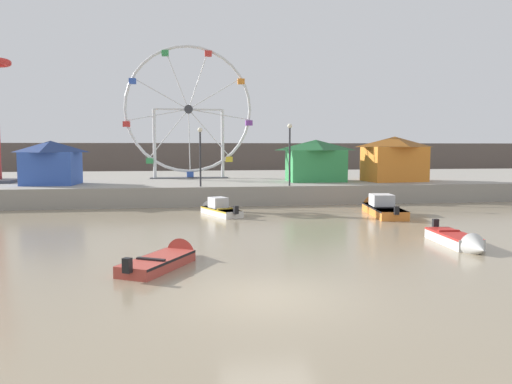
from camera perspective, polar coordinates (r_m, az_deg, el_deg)
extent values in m
plane|color=gray|center=(13.31, 1.50, -11.88)|extent=(240.00, 240.00, 0.00)
cube|color=gray|center=(44.16, -5.57, 0.91)|extent=(110.00, 23.15, 1.29)
cube|color=#564C47|center=(64.80, -6.52, 3.62)|extent=(140.00, 3.00, 4.40)
cube|color=silver|center=(21.68, 21.59, -4.96)|extent=(1.26, 3.17, 0.45)
cube|color=#B2231E|center=(21.65, 21.60, -4.48)|extent=(1.28, 3.14, 0.08)
cone|color=silver|center=(19.96, 24.03, -5.90)|extent=(1.04, 0.93, 0.98)
cube|color=black|center=(23.10, 19.84, -3.46)|extent=(0.25, 0.22, 0.44)
cube|color=#B2231E|center=(21.98, 21.17, -4.14)|extent=(0.89, 0.23, 0.06)
cube|color=orange|center=(29.46, 14.44, -2.13)|extent=(2.14, 4.87, 0.49)
cube|color=black|center=(29.44, 14.45, -1.74)|extent=(2.15, 4.83, 0.08)
cone|color=orange|center=(32.33, 13.09, -1.47)|extent=(1.58, 1.48, 1.42)
cube|color=black|center=(27.07, 15.78, -2.05)|extent=(0.27, 0.23, 0.44)
cube|color=silver|center=(29.96, 14.18, -0.90)|extent=(1.38, 1.57, 0.67)
cube|color=black|center=(28.87, 14.75, -1.74)|extent=(1.28, 0.34, 0.06)
cube|color=silver|center=(28.71, -3.97, -2.28)|extent=(2.27, 3.49, 0.38)
cube|color=gold|center=(28.70, -3.98, -1.98)|extent=(2.27, 3.47, 0.08)
cone|color=silver|center=(30.59, -5.74, -1.83)|extent=(1.31, 1.24, 1.04)
cube|color=black|center=(27.13, -2.31, -2.07)|extent=(0.30, 0.28, 0.44)
cube|color=silver|center=(29.02, -4.35, -1.21)|extent=(1.19, 1.25, 0.61)
cube|color=gold|center=(28.32, -3.60, -1.93)|extent=(0.92, 0.50, 0.06)
cube|color=#B24238|center=(16.45, -11.21, -8.00)|extent=(2.49, 3.21, 0.37)
cube|color=black|center=(16.42, -11.22, -7.51)|extent=(2.49, 3.19, 0.08)
cone|color=#B24238|center=(18.06, -7.98, -6.77)|extent=(1.36, 1.26, 1.10)
cube|color=black|center=(15.07, -14.51, -8.13)|extent=(0.31, 0.29, 0.44)
cube|color=black|center=(16.09, -11.94, -7.53)|extent=(0.93, 0.62, 0.06)
torus|color=silver|center=(42.25, -7.73, 9.36)|extent=(10.51, 0.24, 10.51)
cylinder|color=#38383D|center=(42.25, -7.73, 9.36)|extent=(0.70, 0.50, 0.70)
cylinder|color=silver|center=(42.26, -11.18, 8.64)|extent=(5.05, 0.08, 1.05)
cube|color=red|center=(42.41, -14.60, 7.53)|extent=(0.56, 0.48, 0.44)
cylinder|color=silver|center=(42.16, -9.91, 6.62)|extent=(3.30, 0.08, 4.03)
cube|color=#33934C|center=(42.23, -12.06, 3.50)|extent=(0.56, 0.48, 0.44)
cylinder|color=silver|center=(42.14, -7.63, 5.88)|extent=(0.16, 0.08, 5.13)
cube|color=#3356B7|center=(42.20, -7.53, 2.01)|extent=(0.56, 0.48, 0.44)
cylinder|color=silver|center=(42.21, -5.40, 6.75)|extent=(3.42, 0.08, 3.93)
cube|color=yellow|center=(42.33, -3.10, 3.75)|extent=(0.56, 0.48, 0.44)
cylinder|color=silver|center=(42.34, -4.25, 8.83)|extent=(5.08, 0.08, 0.89)
cube|color=purple|center=(42.56, -0.81, 7.90)|extent=(0.56, 0.48, 0.44)
cylinder|color=silver|center=(42.46, -4.73, 11.15)|extent=(4.44, 0.08, 2.71)
cube|color=orange|center=(42.78, -1.72, 12.52)|extent=(0.56, 0.48, 0.44)
cylinder|color=silver|center=(42.52, -6.61, 12.63)|extent=(1.75, 0.08, 4.88)
cube|color=red|center=(42.89, -5.48, 15.47)|extent=(0.56, 0.48, 0.44)
cylinder|color=silver|center=(42.49, -9.04, 12.57)|extent=(1.91, 0.08, 4.82)
cube|color=#33934C|center=(42.84, -10.35, 15.35)|extent=(0.56, 0.48, 0.44)
cylinder|color=silver|center=(42.39, -10.84, 10.99)|extent=(4.52, 0.08, 2.56)
cube|color=#3356B7|center=(42.65, -13.95, 12.20)|extent=(0.56, 0.48, 0.44)
cylinder|color=silver|center=(42.19, -11.54, 5.41)|extent=(0.28, 0.28, 5.73)
cylinder|color=silver|center=(42.27, -3.84, 5.50)|extent=(0.28, 0.28, 5.73)
cylinder|color=silver|center=(42.25, -7.73, 9.36)|extent=(5.65, 0.18, 0.18)
cube|color=#4C4C51|center=(42.21, -7.64, 1.63)|extent=(6.45, 1.20, 0.08)
cube|color=#3356B7|center=(37.52, -22.35, 2.52)|extent=(3.64, 3.30, 2.27)
pyramid|color=navy|center=(37.49, -22.43, 4.83)|extent=(4.00, 3.63, 0.80)
cube|color=orange|center=(39.57, 15.52, 3.10)|extent=(4.54, 3.30, 2.63)
pyramid|color=brown|center=(39.55, 15.58, 5.55)|extent=(4.99, 3.63, 0.80)
cube|color=#33934C|center=(38.23, 6.84, 3.00)|extent=(4.19, 3.00, 2.38)
pyramid|color=#1C512A|center=(38.20, 6.86, 5.36)|extent=(4.61, 3.30, 0.80)
cylinder|color=#2D2D33|center=(33.18, -6.38, 3.73)|extent=(0.12, 0.12, 3.60)
sphere|color=#F2EACC|center=(33.19, -6.42, 7.08)|extent=(0.32, 0.32, 0.32)
cylinder|color=#2D2D33|center=(33.60, 3.87, 4.00)|extent=(0.12, 0.12, 3.87)
sphere|color=#F2EACC|center=(33.63, 3.89, 7.54)|extent=(0.32, 0.32, 0.32)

